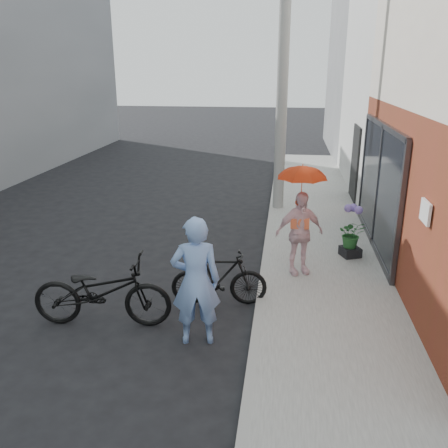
% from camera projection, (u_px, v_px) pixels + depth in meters
% --- Properties ---
extents(ground, '(80.00, 80.00, 0.00)m').
position_uv_depth(ground, '(195.00, 323.00, 7.16)').
color(ground, black).
rests_on(ground, ground).
extents(sidewalk, '(2.20, 24.00, 0.12)m').
position_uv_depth(sidewalk, '(327.00, 272.00, 8.76)').
color(sidewalk, gray).
rests_on(sidewalk, ground).
extents(curb, '(0.12, 24.00, 0.12)m').
position_uv_depth(curb, '(264.00, 269.00, 8.91)').
color(curb, '#9E9E99').
rests_on(curb, ground).
extents(east_building_far, '(8.00, 8.00, 7.00)m').
position_uv_depth(east_building_far, '(430.00, 71.00, 20.21)').
color(east_building_far, slate).
rests_on(east_building_far, ground).
extents(utility_pole, '(0.28, 0.28, 7.00)m').
position_uv_depth(utility_pole, '(283.00, 74.00, 11.56)').
color(utility_pole, '#9E9E99').
rests_on(utility_pole, ground).
extents(officer, '(0.75, 0.57, 1.84)m').
position_uv_depth(officer, '(196.00, 281.00, 6.40)').
color(officer, '#7EA1E0').
rests_on(officer, ground).
extents(bike_left, '(2.10, 0.89, 1.08)m').
position_uv_depth(bike_left, '(102.00, 292.00, 6.96)').
color(bike_left, black).
rests_on(bike_left, ground).
extents(bike_right, '(1.58, 0.61, 0.92)m').
position_uv_depth(bike_right, '(219.00, 278.00, 7.58)').
color(bike_right, black).
rests_on(bike_right, ground).
extents(kimono_woman, '(0.96, 0.67, 1.51)m').
position_uv_depth(kimono_woman, '(299.00, 233.00, 8.39)').
color(kimono_woman, '#FFD5DD').
rests_on(kimono_woman, sidewalk).
extents(parasol, '(0.84, 0.84, 0.73)m').
position_uv_depth(parasol, '(303.00, 171.00, 8.04)').
color(parasol, '#E9481B').
rests_on(parasol, kimono_woman).
extents(planter, '(0.45, 0.45, 0.18)m').
position_uv_depth(planter, '(350.00, 252.00, 9.34)').
color(planter, black).
rests_on(planter, sidewalk).
extents(potted_plant, '(0.50, 0.44, 0.56)m').
position_uv_depth(potted_plant, '(352.00, 234.00, 9.23)').
color(potted_plant, '#245B28').
rests_on(potted_plant, planter).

